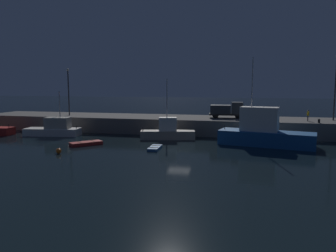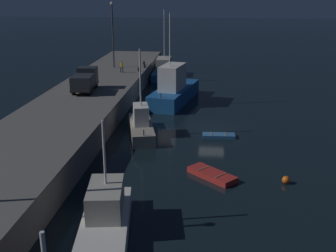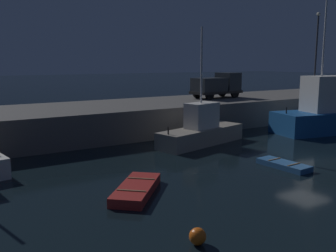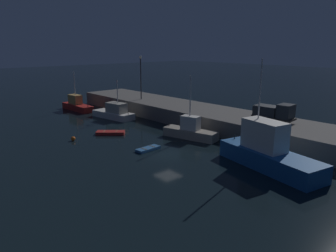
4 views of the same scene
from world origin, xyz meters
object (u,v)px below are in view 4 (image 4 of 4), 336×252
object	(u,v)px
fishing_trawler_red	(268,152)
rowboat_white_mid	(148,149)
fishing_trawler_green	(77,105)
dinghy_orange_near	(111,133)
fishing_boat_white	(190,131)
lamp_post_west	(141,74)
utility_truck	(274,112)
fishing_boat_blue	(114,112)
mooring_buoy_near	(73,139)

from	to	relation	value
fishing_trawler_red	rowboat_white_mid	world-z (taller)	fishing_trawler_red
fishing_trawler_green	dinghy_orange_near	xyz separation A→B (m)	(18.60, -4.60, -0.75)
fishing_boat_white	lamp_post_west	bearing A→B (deg)	161.72
fishing_trawler_green	utility_truck	world-z (taller)	fishing_trawler_green
lamp_post_west	utility_truck	distance (m)	25.80
fishing_boat_blue	fishing_trawler_green	distance (m)	10.62
fishing_trawler_red	mooring_buoy_near	xyz separation A→B (m)	(-21.43, -9.97, -1.29)
rowboat_white_mid	lamp_post_west	xyz separation A→B (m)	(-18.31, 13.19, 6.62)
fishing_trawler_green	rowboat_white_mid	bearing A→B (deg)	-10.64
rowboat_white_mid	lamp_post_west	size ratio (longest dim) A/B	0.40
fishing_boat_blue	fishing_trawler_green	xyz separation A→B (m)	(-10.54, -1.29, -0.01)
fishing_boat_blue	utility_truck	bearing A→B (deg)	18.85
fishing_trawler_red	fishing_trawler_green	world-z (taller)	fishing_trawler_red
fishing_trawler_green	rowboat_white_mid	world-z (taller)	fishing_trawler_green
fishing_boat_blue	rowboat_white_mid	size ratio (longest dim) A/B	2.67
mooring_buoy_near	fishing_boat_blue	bearing A→B (deg)	124.30
rowboat_white_mid	utility_truck	xyz separation A→B (m)	(7.24, 14.67, 3.39)
mooring_buoy_near	lamp_post_west	size ratio (longest dim) A/B	0.07
fishing_boat_white	utility_truck	xyz separation A→B (m)	(7.47, 7.46, 2.58)
lamp_post_west	fishing_trawler_red	bearing A→B (deg)	-14.49
utility_truck	fishing_trawler_green	bearing A→B (deg)	-164.63
fishing_trawler_red	dinghy_orange_near	bearing A→B (deg)	-167.17
fishing_trawler_red	fishing_boat_white	xyz separation A→B (m)	(-12.36, 1.89, -0.61)
lamp_post_west	fishing_boat_blue	bearing A→B (deg)	-77.88
dinghy_orange_near	utility_truck	size ratio (longest dim) A/B	0.71
fishing_trawler_red	fishing_boat_blue	world-z (taller)	fishing_trawler_red
rowboat_white_mid	mooring_buoy_near	distance (m)	10.40
fishing_trawler_red	utility_truck	xyz separation A→B (m)	(-4.89, 9.35, 1.97)
dinghy_orange_near	utility_truck	world-z (taller)	utility_truck
fishing_boat_white	lamp_post_west	size ratio (longest dim) A/B	1.06
fishing_boat_blue	lamp_post_west	distance (m)	9.02
fishing_trawler_green	lamp_post_west	size ratio (longest dim) A/B	1.06
fishing_trawler_red	utility_truck	distance (m)	10.73
mooring_buoy_near	rowboat_white_mid	bearing A→B (deg)	26.54
fishing_trawler_red	utility_truck	world-z (taller)	fishing_trawler_red
dinghy_orange_near	utility_truck	distance (m)	21.63
fishing_boat_blue	mooring_buoy_near	world-z (taller)	fishing_boat_blue
rowboat_white_mid	dinghy_orange_near	bearing A→B (deg)	176.40
fishing_boat_white	dinghy_orange_near	size ratio (longest dim) A/B	2.15
dinghy_orange_near	lamp_post_west	xyz separation A→B (m)	(-9.51, 12.63, 6.56)
fishing_trawler_red	lamp_post_west	world-z (taller)	fishing_trawler_red
fishing_trawler_red	rowboat_white_mid	distance (m)	13.32
fishing_boat_white	mooring_buoy_near	distance (m)	14.95
fishing_boat_white	mooring_buoy_near	size ratio (longest dim) A/B	14.49
fishing_boat_white	dinghy_orange_near	xyz separation A→B (m)	(-8.57, -6.66, -0.75)
fishing_trawler_red	mooring_buoy_near	distance (m)	23.67
fishing_trawler_green	fishing_boat_blue	bearing A→B (deg)	6.98
fishing_boat_white	fishing_trawler_green	world-z (taller)	fishing_boat_white
rowboat_white_mid	fishing_trawler_green	bearing A→B (deg)	169.36
fishing_boat_white	fishing_trawler_red	bearing A→B (deg)	-8.71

